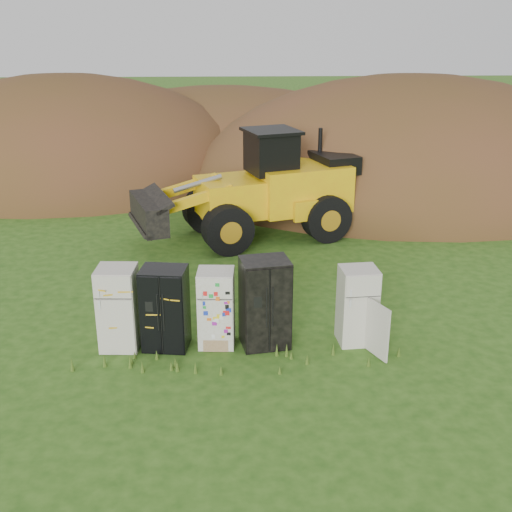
{
  "coord_description": "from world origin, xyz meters",
  "views": [
    {
      "loc": [
        -0.16,
        -11.62,
        6.32
      ],
      "look_at": [
        0.41,
        2.0,
        1.16
      ],
      "focal_mm": 45.0,
      "sensor_mm": 36.0,
      "label": 1
    }
  ],
  "objects_px": {
    "fridge_dark_mid": "(265,303)",
    "wheel_loader": "(245,186)",
    "fridge_leftmost": "(119,308)",
    "fridge_black_side": "(165,308)",
    "fridge_sticker": "(216,308)",
    "fridge_open_door": "(357,306)"
  },
  "relations": [
    {
      "from": "fridge_leftmost",
      "to": "wheel_loader",
      "type": "bearing_deg",
      "value": 70.77
    },
    {
      "from": "fridge_dark_mid",
      "to": "wheel_loader",
      "type": "bearing_deg",
      "value": 82.01
    },
    {
      "from": "fridge_sticker",
      "to": "fridge_dark_mid",
      "type": "height_order",
      "value": "fridge_dark_mid"
    },
    {
      "from": "fridge_black_side",
      "to": "fridge_open_door",
      "type": "height_order",
      "value": "fridge_black_side"
    },
    {
      "from": "fridge_sticker",
      "to": "wheel_loader",
      "type": "relative_size",
      "value": 0.24
    },
    {
      "from": "fridge_dark_mid",
      "to": "wheel_loader",
      "type": "distance_m",
      "value": 6.62
    },
    {
      "from": "fridge_leftmost",
      "to": "fridge_black_side",
      "type": "height_order",
      "value": "fridge_leftmost"
    },
    {
      "from": "fridge_black_side",
      "to": "fridge_sticker",
      "type": "height_order",
      "value": "fridge_black_side"
    },
    {
      "from": "fridge_black_side",
      "to": "fridge_leftmost",
      "type": "bearing_deg",
      "value": -174.71
    },
    {
      "from": "fridge_black_side",
      "to": "wheel_loader",
      "type": "relative_size",
      "value": 0.25
    },
    {
      "from": "fridge_dark_mid",
      "to": "wheel_loader",
      "type": "height_order",
      "value": "wheel_loader"
    },
    {
      "from": "fridge_leftmost",
      "to": "fridge_black_side",
      "type": "relative_size",
      "value": 1.01
    },
    {
      "from": "fridge_sticker",
      "to": "fridge_dark_mid",
      "type": "bearing_deg",
      "value": 0.93
    },
    {
      "from": "fridge_black_side",
      "to": "fridge_dark_mid",
      "type": "xyz_separation_m",
      "value": [
        1.99,
        0.02,
        0.07
      ]
    },
    {
      "from": "fridge_dark_mid",
      "to": "fridge_sticker",
      "type": "bearing_deg",
      "value": 167.77
    },
    {
      "from": "fridge_black_side",
      "to": "fridge_sticker",
      "type": "distance_m",
      "value": 1.02
    },
    {
      "from": "fridge_sticker",
      "to": "fridge_dark_mid",
      "type": "distance_m",
      "value": 0.98
    },
    {
      "from": "fridge_dark_mid",
      "to": "fridge_open_door",
      "type": "relative_size",
      "value": 1.14
    },
    {
      "from": "fridge_open_door",
      "to": "fridge_leftmost",
      "type": "bearing_deg",
      "value": 175.79
    },
    {
      "from": "fridge_sticker",
      "to": "fridge_open_door",
      "type": "distance_m",
      "value": 2.85
    },
    {
      "from": "fridge_black_side",
      "to": "fridge_dark_mid",
      "type": "relative_size",
      "value": 0.92
    },
    {
      "from": "fridge_sticker",
      "to": "fridge_open_door",
      "type": "bearing_deg",
      "value": 3.25
    }
  ]
}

